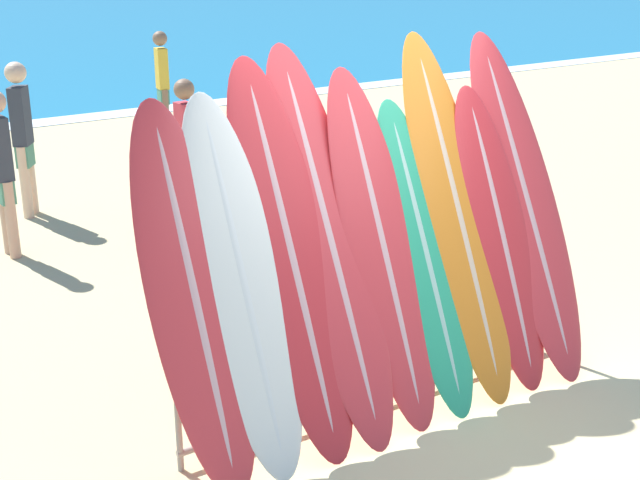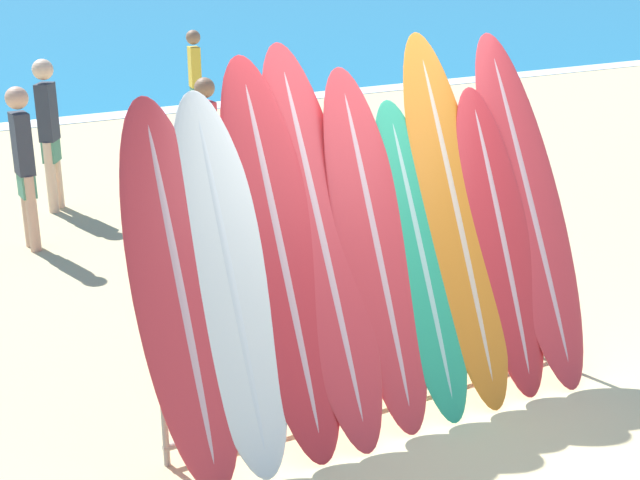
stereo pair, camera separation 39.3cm
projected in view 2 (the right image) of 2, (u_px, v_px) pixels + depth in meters
ground_plane at (457, 427)px, 5.87m from camera, size 160.00×160.00×0.00m
surfboard_rack at (376, 339)px, 5.95m from camera, size 3.02×0.04×0.94m
surfboard_slot_0 at (180, 293)px, 5.21m from camera, size 0.57×1.05×2.19m
surfboard_slot_1 at (230, 283)px, 5.34m from camera, size 0.56×1.08×2.19m
surfboard_slot_2 at (281, 257)px, 5.52m from camera, size 0.58×1.21×2.37m
surfboard_slot_3 at (322, 244)px, 5.66m from camera, size 0.56×1.31×2.42m
surfboard_slot_4 at (376, 249)px, 5.81m from camera, size 0.54×1.10×2.25m
surfboard_slot_5 at (421, 260)px, 5.95m from camera, size 0.50×1.02×2.02m
surfboard_slot_6 at (456, 219)px, 6.11m from camera, size 0.55×1.22×2.43m
surfboard_slot_7 at (500, 241)px, 6.23m from camera, size 0.53×0.99×2.06m
surfboard_slot_8 at (529, 208)px, 6.41m from camera, size 0.59×1.29×2.39m
person_near_water at (195, 79)px, 13.39m from camera, size 0.22×0.27×1.61m
person_mid_beach at (24, 163)px, 8.74m from camera, size 0.22×0.28×1.65m
person_far_left at (207, 146)px, 9.45m from camera, size 0.22×0.27×1.61m
person_far_right at (49, 129)px, 9.94m from camera, size 0.27×0.30×1.72m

